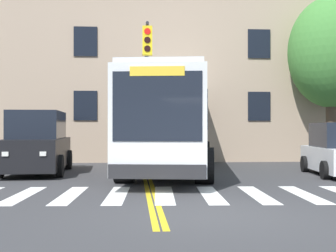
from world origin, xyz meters
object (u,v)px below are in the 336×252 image
at_px(car_black_near_lane, 38,144).
at_px(car_red_behind_bus, 183,143).
at_px(city_bus, 172,122).
at_px(street_tree_curbside_large, 331,53).
at_px(traffic_light_overhead, 147,72).

bearing_deg(car_black_near_lane, car_red_behind_bus, 55.60).
bearing_deg(car_red_behind_bus, car_black_near_lane, -124.40).
relative_size(city_bus, car_black_near_lane, 2.39).
relative_size(car_black_near_lane, car_red_behind_bus, 1.10).
bearing_deg(car_black_near_lane, city_bus, 2.38).
height_order(city_bus, car_black_near_lane, city_bus).
bearing_deg(street_tree_curbside_large, car_red_behind_bus, 138.16).
relative_size(car_black_near_lane, traffic_light_overhead, 0.91).
distance_m(city_bus, street_tree_curbside_large, 9.02).
bearing_deg(car_red_behind_bus, city_bus, -98.78).
bearing_deg(car_black_near_lane, traffic_light_overhead, 10.69).
bearing_deg(car_black_near_lane, street_tree_curbside_large, 16.02).
height_order(car_red_behind_bus, traffic_light_overhead, traffic_light_overhead).
relative_size(traffic_light_overhead, street_tree_curbside_large, 0.73).
bearing_deg(city_bus, traffic_light_overhead, 149.22).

